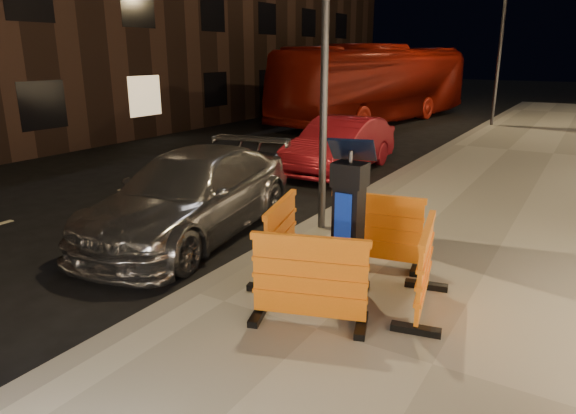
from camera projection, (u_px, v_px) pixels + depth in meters
The scene contains 13 objects.
ground_plane at pixel (191, 302), 6.37m from camera, with size 120.00×120.00×0.00m, color black.
sidewalk at pixel (432, 371), 4.86m from camera, with size 6.00×60.00×0.15m, color gray.
kerb at pixel (191, 296), 6.34m from camera, with size 0.30×60.00×0.15m, color slate.
parking_kiosk at pixel (348, 221), 6.10m from camera, with size 0.57×0.57×1.79m, color black.
barrier_front at pixel (309, 281), 5.44m from camera, with size 1.28×0.53×1.00m, color orange.
barrier_back at pixel (377, 230), 6.99m from camera, with size 1.28×0.53×1.00m, color orange.
barrier_kerbside at pixel (281, 238), 6.69m from camera, with size 1.28×0.53×1.00m, color orange.
barrier_bldgside at pixel (425, 268), 5.74m from camera, with size 1.28×0.53×1.00m, color orange.
car_silver at pixel (194, 234), 8.76m from camera, with size 1.95×4.79×1.39m, color #9F9FA3.
car_red at pixel (340, 171), 13.43m from camera, with size 1.46×4.20×1.38m, color maroon.
bus_doubledecker at pixel (376, 122), 23.08m from camera, with size 2.80×11.95×3.33m, color maroon.
street_lamp_mid at pixel (325, 40), 7.79m from camera, with size 0.12×0.12×6.00m, color #3F3F44.
street_lamp_far at pixel (500, 48), 20.09m from camera, with size 0.12×0.12×6.00m, color #3F3F44.
Camera 1 is at (4.01, -4.31, 2.96)m, focal length 32.00 mm.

